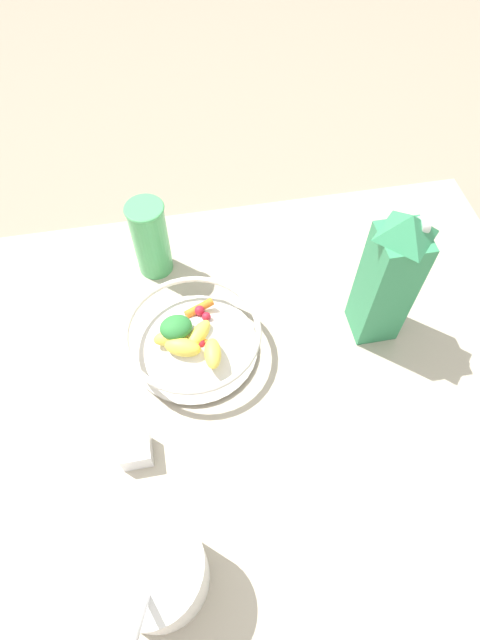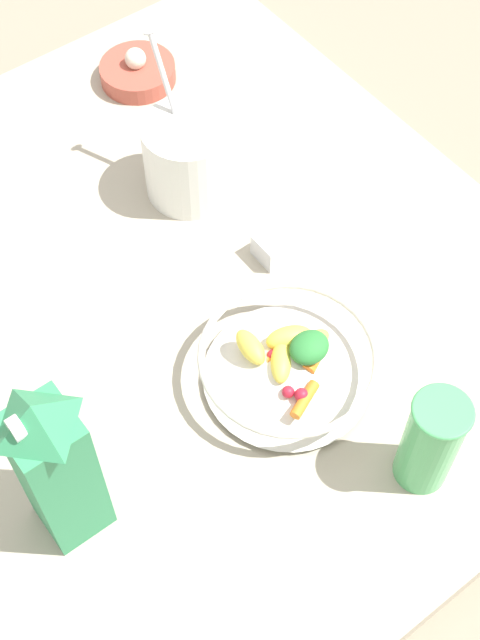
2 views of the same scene
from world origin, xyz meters
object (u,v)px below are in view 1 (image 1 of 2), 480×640
Objects in this scene: yogurt_tub at (154,572)px; spice_jar at (136,451)px; milk_carton at (389,278)px; drinking_cup at (150,238)px; fruit_bowl at (193,338)px.

spice_jar is at bearing 6.15° from yogurt_tub.
milk_carton is 0.53m from yogurt_tub.
yogurt_tub is at bearing -173.85° from spice_jar.
drinking_cup is 3.44× the size of spice_jar.
yogurt_tub reaches higher than drinking_cup.
drinking_cup is at bearing -4.48° from yogurt_tub.
milk_carton reaches higher than fruit_bowl.
yogurt_tub is 0.54m from drinking_cup.
milk_carton is at bearing -69.15° from spice_jar.
milk_carton is 1.17× the size of yogurt_tub.
drinking_cup reaches higher than fruit_bowl.
fruit_bowl is at bearing -14.69° from yogurt_tub.
yogurt_tub reaches higher than spice_jar.
fruit_bowl is at bearing 88.73° from milk_carton.
drinking_cup is at bearing 60.69° from milk_carton.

